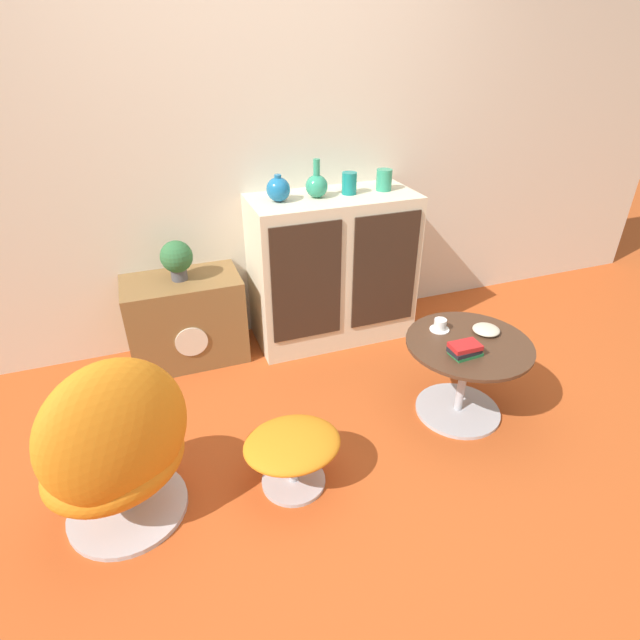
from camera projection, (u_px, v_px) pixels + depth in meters
ground_plane at (355, 471)px, 2.39m from camera, size 12.00×12.00×0.00m
wall_back at (261, 134)px, 2.95m from camera, size 6.40×0.06×2.60m
sideboard at (332, 269)px, 3.24m from camera, size 1.03×0.48×0.97m
tv_console at (186, 319)px, 3.09m from camera, size 0.69×0.41×0.55m
egg_chair at (116, 450)px, 1.96m from camera, size 0.74×0.72×0.83m
ottoman at (292, 448)px, 2.22m from camera, size 0.44×0.37×0.29m
coffee_table at (464, 369)px, 2.62m from camera, size 0.64×0.64×0.45m
vase_leftmost at (278, 189)px, 2.87m from camera, size 0.14×0.14×0.15m
vase_inner_left at (317, 185)px, 2.94m from camera, size 0.13×0.13×0.22m
vase_inner_right at (349, 183)px, 3.00m from camera, size 0.09×0.09×0.13m
vase_rightmost at (384, 180)px, 3.07m from camera, size 0.10×0.10×0.13m
potted_plant at (177, 258)px, 2.89m from camera, size 0.19×0.19×0.24m
teacup at (440, 326)px, 2.63m from camera, size 0.10×0.10×0.06m
book_stack at (465, 350)px, 2.42m from camera, size 0.16×0.10×0.06m
bowl at (486, 330)px, 2.61m from camera, size 0.14×0.14×0.04m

